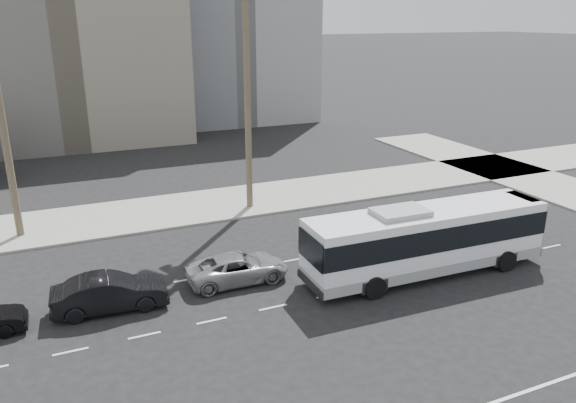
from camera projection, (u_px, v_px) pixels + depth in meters
ground at (381, 284)px, 28.62m from camera, size 700.00×700.00×0.00m
sidewalk_north at (268, 197)px, 42.03m from camera, size 120.00×7.00×0.15m
midrise_beige_west at (62, 55)px, 60.16m from camera, size 24.00×18.00×18.00m
midrise_gray_center at (219, 16)px, 72.63m from camera, size 20.00×20.00×26.00m
city_bus at (426, 238)px, 29.22m from camera, size 13.41×3.32×3.83m
car_a at (238, 268)px, 28.74m from camera, size 2.52×5.33×1.47m
car_b at (110, 293)px, 25.88m from camera, size 2.18×5.34×1.72m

